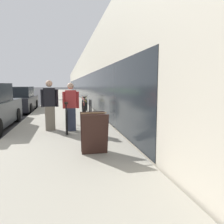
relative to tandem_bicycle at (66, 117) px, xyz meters
name	(u,v)px	position (x,y,z in m)	size (l,w,h in m)	color
sidewalk_slab	(65,97)	(-0.11, 19.80, -0.47)	(3.37, 70.00, 0.14)	#A39E8E
storefront_facade	(107,80)	(6.60, 27.80, 1.72)	(10.01, 70.00, 4.53)	beige
tandem_bicycle	(66,117)	(0.00, 0.00, 0.00)	(0.52, 2.42, 0.96)	black
person_rider	(71,107)	(0.15, -0.29, 0.37)	(0.53, 0.21, 1.55)	#33384C
person_bystander	(50,105)	(-0.52, -0.05, 0.42)	(0.55, 0.22, 1.63)	#756B5B
bike_rack_hoop	(90,107)	(1.04, 2.12, 0.11)	(0.05, 0.60, 0.84)	black
cruiser_bike_nearest	(84,107)	(0.84, 3.25, -0.02)	(0.52, 1.83, 0.92)	black
cruiser_bike_middle	(86,104)	(1.13, 5.42, -0.04)	(0.52, 1.72, 0.86)	black
sandwich_board_sign	(94,133)	(0.58, -2.74, 0.05)	(0.56, 0.56, 0.90)	#331E19
vintage_roadster_curbside	(18,100)	(-2.79, 6.55, 0.14)	(1.86, 4.20, 1.49)	black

